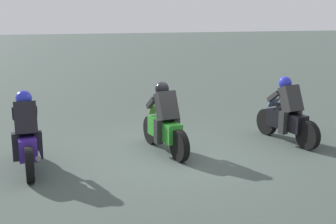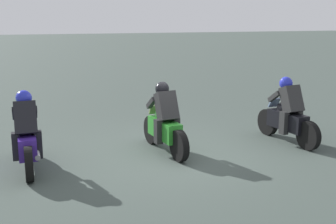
% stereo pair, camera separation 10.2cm
% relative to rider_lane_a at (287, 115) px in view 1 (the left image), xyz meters
% --- Properties ---
extents(ground_plane, '(120.00, 120.00, 0.00)m').
position_rel_rider_lane_a_xyz_m(ground_plane, '(-0.12, 2.85, -0.62)').
color(ground_plane, '#3D4842').
extents(rider_lane_a, '(2.04, 0.59, 1.51)m').
position_rel_rider_lane_a_xyz_m(rider_lane_a, '(0.00, 0.00, 0.00)').
color(rider_lane_a, black).
rests_on(rider_lane_a, ground_plane).
extents(rider_lane_b, '(2.04, 0.59, 1.51)m').
position_rel_rider_lane_a_xyz_m(rider_lane_b, '(0.11, 2.92, 0.00)').
color(rider_lane_b, black).
rests_on(rider_lane_b, ground_plane).
extents(rider_lane_c, '(2.04, 0.54, 1.51)m').
position_rel_rider_lane_a_xyz_m(rider_lane_c, '(-0.14, 5.73, 0.00)').
color(rider_lane_c, black).
rests_on(rider_lane_c, ground_plane).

